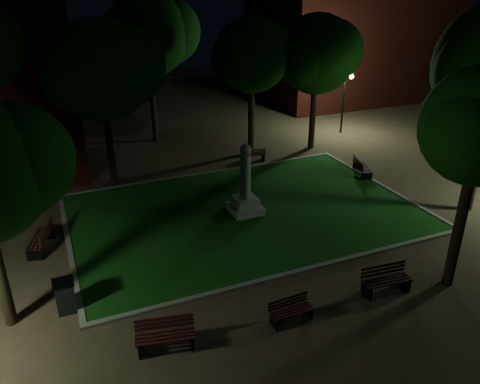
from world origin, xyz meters
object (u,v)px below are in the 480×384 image
Objects in this scene: bench_far_side at (253,155)px; trash_bin at (65,296)px; bench_near_left at (291,311)px; bicycle at (10,203)px; bench_west_near at (165,336)px; bench_left_side at (42,239)px; bench_right_side at (361,168)px; monument at (245,194)px; bench_near_right at (385,280)px.

trash_bin is at bearing 51.65° from bench_far_side.
bench_near_left is 14.02m from bicycle.
bench_west_near is 11.89m from bicycle.
bench_left_side is 4.32m from trash_bin.
bench_right_side is 1.65× the size of trash_bin.
bench_near_left is at bearing 153.25° from bench_right_side.
monument is 8.55m from bench_left_side.
bench_near_right is 7.51m from bench_west_near.
bench_far_side is (3.05, 5.85, -0.58)m from monument.
trash_bin is at bearing 23.97° from bench_left_side.
bench_west_near reaches higher than bench_near_left.
bench_left_side is at bearing 114.09° from bench_right_side.
bench_near_left is 0.92× the size of bench_far_side.
bench_left_side is 16.10m from bench_right_side.
bench_far_side is at bearing 65.76° from bench_right_side.
monument is at bearing 110.75° from bench_near_right.
bench_near_right is 10.36m from bench_right_side.
bicycle is (-4.20, 11.13, 0.02)m from bench_west_near.
bench_right_side is 1.19× the size of bench_far_side.
bench_near_left is 0.80× the size of bench_west_near.
bench_far_side is at bearing 67.97° from bench_west_near.
bicycle is at bearing 16.98° from bench_far_side.
monument reaches higher than bench_far_side.
bench_near_right is 1.14× the size of bench_far_side.
bench_west_near is at bearing -134.95° from bicycle.
bench_near_right is 1.58× the size of trash_bin.
bench_right_side reaches higher than bicycle.
bicycle is (-17.22, 2.64, 0.01)m from bench_right_side.
bench_far_side is 14.79m from trash_bin.
bench_near_right is at bearing -1.33° from bench_near_left.
monument is 8.83m from bench_west_near.
monument is 2.09× the size of bench_far_side.
bench_near_left is at bearing -27.08° from trash_bin.
bench_left_side is at bearing 129.98° from bench_near_left.
bench_right_side is at bearing 19.96° from trash_bin.
monument reaches higher than bench_near_left.
monument is at bearing 104.73° from bench_left_side.
bench_far_side is 0.88× the size of bicycle.
bench_right_side is at bearing 12.10° from monument.
bench_near_right is at bearing -17.54° from trash_bin.
bench_near_right is (1.99, -7.16, -0.52)m from monument.
bench_left_side reaches higher than bench_west_near.
monument is 7.70m from bench_right_side.
trash_bin reaches higher than bench_near_right.
trash_bin is at bearing 167.66° from bench_near_right.
bench_left_side is at bearing 124.79° from bench_west_near.
bench_right_side is at bearing 41.48° from bench_near_left.
bench_near_right is at bearing 71.31° from bench_left_side.
trash_bin is (-11.02, -9.87, 0.18)m from bench_far_side.
bench_right_side is (9.18, 8.85, 0.08)m from bench_near_left.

